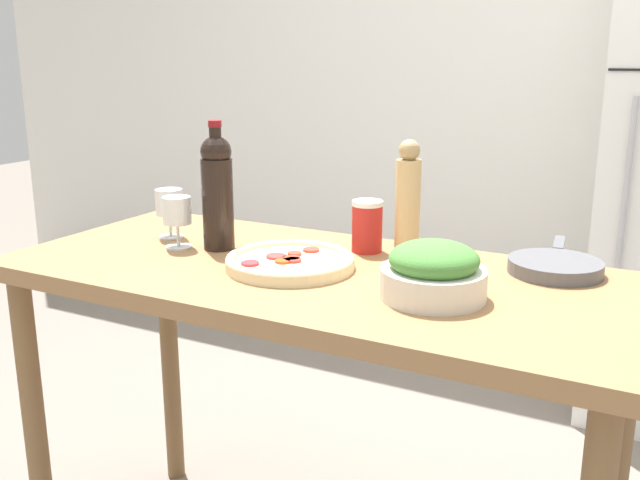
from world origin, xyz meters
TOP-DOWN VIEW (x-y plane):
  - wall_back at (-0.00, 1.94)m, footprint 6.40×0.08m
  - prep_counter at (0.00, 0.00)m, footprint 1.46×0.65m
  - wine_bottle at (-0.29, 0.04)m, footprint 0.08×0.08m
  - wine_glass_near at (-0.39, 0.00)m, footprint 0.07×0.07m
  - wine_glass_far at (-0.47, 0.07)m, footprint 0.07×0.07m
  - pepper_mill at (0.15, 0.19)m, footprint 0.06×0.06m
  - salad_bowl at (0.31, -0.07)m, footprint 0.21×0.21m
  - homemade_pizza at (-0.05, -0.02)m, footprint 0.30×0.30m
  - salt_canister at (0.05, 0.19)m, footprint 0.08×0.08m
  - cast_iron_skillet at (0.50, 0.22)m, footprint 0.21×0.33m

SIDE VIEW (x-z plane):
  - prep_counter at x=0.00m, z-range 0.33..1.22m
  - homemade_pizza at x=-0.05m, z-range 0.89..0.92m
  - cast_iron_skillet at x=0.50m, z-range 0.89..0.92m
  - salad_bowl at x=0.31m, z-range 0.89..1.00m
  - salt_canister at x=0.05m, z-range 0.89..1.02m
  - wine_glass_near at x=-0.39m, z-range 0.91..1.04m
  - wine_glass_far at x=-0.47m, z-range 0.91..1.04m
  - pepper_mill at x=0.15m, z-range 0.89..1.17m
  - wine_bottle at x=-0.29m, z-range 0.88..1.20m
  - wall_back at x=0.00m, z-range 0.00..2.60m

